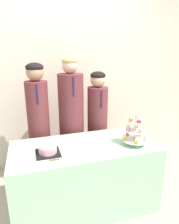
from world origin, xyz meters
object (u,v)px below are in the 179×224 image
Objects in this scene: cupcake_stand at (135,131)px; round_cake at (48,149)px; cake_knife at (60,159)px; student_1 at (72,125)px; student_0 at (39,129)px; student_2 at (97,127)px.

round_cake is at bearing 176.09° from cupcake_stand.
student_1 is (0.27, 0.75, 0.02)m from cake_knife.
student_2 is (0.75, -0.00, -0.07)m from student_0.
cake_knife is at bearing -129.48° from student_2.
round_cake is 0.14× the size of student_1.
student_2 is (0.35, -0.00, -0.07)m from student_1.
student_2 is (0.71, 0.61, -0.10)m from round_cake.
student_0 is 0.96× the size of student_1.
cake_knife is 0.18× the size of student_1.
cake_knife is 0.19× the size of student_0.
student_1 is at bearing 127.52° from cupcake_stand.
student_2 is at bearing 54.74° from cake_knife.
cupcake_stand is at bearing -76.06° from student_2.
cupcake_stand is 0.19× the size of student_1.
student_1 reaches higher than student_2.
student_1 reaches higher than cake_knife.
round_cake is 0.94m from student_2.
student_0 reaches higher than cupcake_stand.
student_0 reaches higher than student_2.
student_2 is (0.62, 0.75, -0.05)m from cake_knife.
round_cake is 0.14× the size of student_0.
cake_knife is at bearing -80.30° from student_0.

